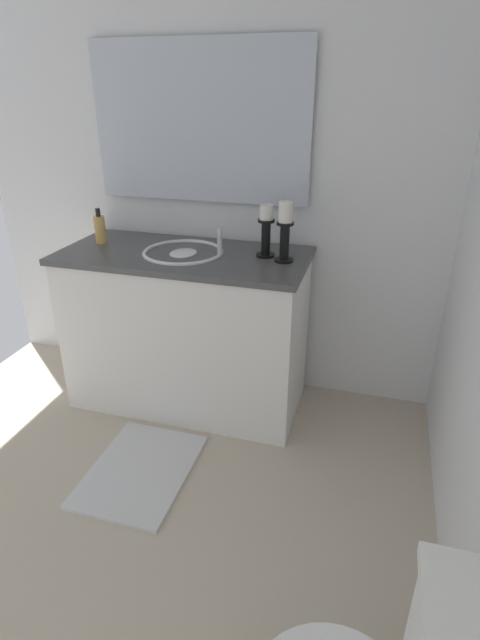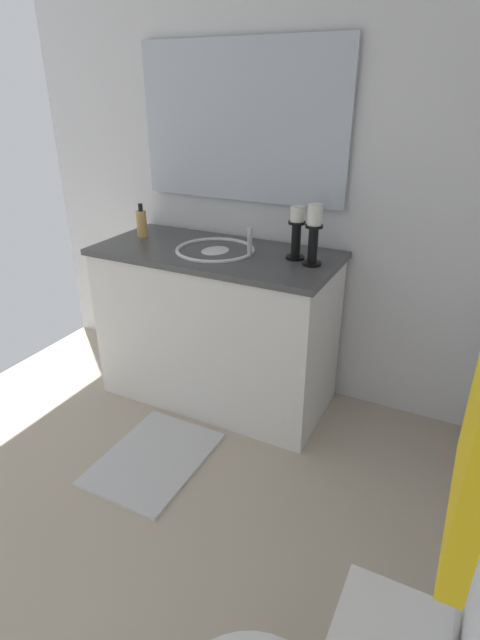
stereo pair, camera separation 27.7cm
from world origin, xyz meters
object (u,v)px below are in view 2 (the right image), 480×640
candle_holder_short (296,232)px  soap_bottle (142,223)px  bath_mat (154,458)px  vanity_cabinet (217,327)px  sink_basin (216,258)px  candle_holder_tall (314,233)px  mirror (241,123)px

candle_holder_short → soap_bottle: size_ratio=1.38×
soap_bottle → bath_mat: (0.67, 0.48, -0.92)m
vanity_cabinet → soap_bottle: size_ratio=6.91×
sink_basin → candle_holder_short: bearing=98.9°
candle_holder_tall → bath_mat: bearing=-38.3°
vanity_cabinet → mirror: (-0.28, 0.00, 1.00)m
mirror → candle_holder_short: bearing=61.5°
soap_bottle → bath_mat: soap_bottle is taller
soap_bottle → mirror: bearing=116.3°
sink_basin → bath_mat: size_ratio=0.67×
mirror → soap_bottle: bearing=-63.7°
mirror → bath_mat: bearing=0.0°
mirror → candle_holder_tall: mirror is taller
sink_basin → candle_holder_short: (-0.06, 0.40, 0.17)m
vanity_cabinet → soap_bottle: 0.69m
candle_holder_tall → candle_holder_short: candle_holder_tall is taller
sink_basin → candle_holder_tall: size_ratio=1.44×
vanity_cabinet → soap_bottle: soap_bottle is taller
soap_bottle → sink_basin: bearing=84.9°
candle_holder_short → mirror: bearing=-118.5°
candle_holder_tall → sink_basin: bearing=-88.7°
candle_holder_short → bath_mat: candle_holder_short is taller
sink_basin → candle_holder_tall: (-0.01, 0.50, 0.19)m
bath_mat → candle_holder_tall: bearing=141.7°
vanity_cabinet → candle_holder_short: bearing=98.9°
mirror → candle_holder_tall: bearing=61.9°
candle_holder_tall → vanity_cabinet: bearing=-88.7°
mirror → soap_bottle: size_ratio=6.24×
mirror → soap_bottle: (0.24, -0.48, -0.50)m
candle_holder_short → soap_bottle: (0.02, -0.88, -0.06)m
vanity_cabinet → bath_mat: vanity_cabinet is taller
candle_holder_tall → bath_mat: size_ratio=0.46×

